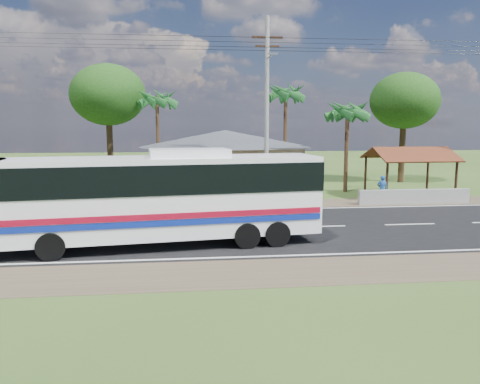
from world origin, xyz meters
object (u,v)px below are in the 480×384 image
object	(u,v)px
person	(382,189)
waiting_shed	(410,156)
coach_bus	(164,191)
motorcycle	(292,195)

from	to	relation	value
person	waiting_shed	bearing A→B (deg)	-116.50
coach_bus	motorcycle	size ratio (longest dim) A/B	6.81
waiting_shed	motorcycle	bearing A→B (deg)	-167.87
coach_bus	motorcycle	world-z (taller)	coach_bus
coach_bus	waiting_shed	bearing A→B (deg)	28.66
waiting_shed	coach_bus	distance (m)	19.20
motorcycle	person	distance (m)	5.58
waiting_shed	coach_bus	bearing A→B (deg)	-144.48
coach_bus	person	distance (m)	15.68
waiting_shed	motorcycle	distance (m)	8.81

